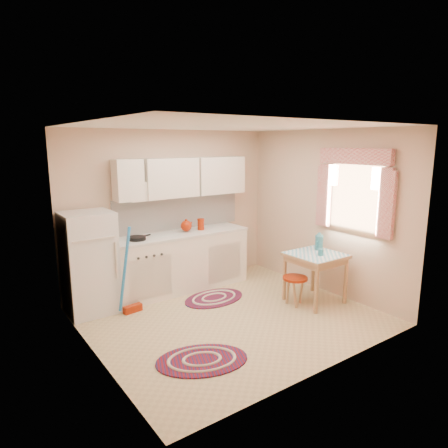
{
  "coord_description": "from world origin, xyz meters",
  "views": [
    {
      "loc": [
        -2.99,
        -4.04,
        2.3
      ],
      "look_at": [
        0.07,
        0.25,
        1.22
      ],
      "focal_mm": 32.0,
      "sensor_mm": 36.0,
      "label": 1
    }
  ],
  "objects_px": {
    "base_cabinets": "(179,263)",
    "stool": "(295,291)",
    "table": "(315,278)",
    "fridge": "(89,263)"
  },
  "relations": [
    {
      "from": "base_cabinets",
      "to": "stool",
      "type": "xyz_separation_m",
      "value": [
        1.04,
        -1.52,
        -0.23
      ]
    },
    {
      "from": "table",
      "to": "stool",
      "type": "xyz_separation_m",
      "value": [
        -0.33,
        0.07,
        -0.15
      ]
    },
    {
      "from": "table",
      "to": "stool",
      "type": "bearing_deg",
      "value": 168.56
    },
    {
      "from": "fridge",
      "to": "base_cabinets",
      "type": "xyz_separation_m",
      "value": [
        1.41,
        0.05,
        -0.26
      ]
    },
    {
      "from": "fridge",
      "to": "table",
      "type": "distance_m",
      "value": 3.2
    },
    {
      "from": "fridge",
      "to": "base_cabinets",
      "type": "height_order",
      "value": "fridge"
    },
    {
      "from": "stool",
      "to": "fridge",
      "type": "bearing_deg",
      "value": 149.03
    },
    {
      "from": "fridge",
      "to": "stool",
      "type": "xyz_separation_m",
      "value": [
        2.45,
        -1.47,
        -0.49
      ]
    },
    {
      "from": "base_cabinets",
      "to": "table",
      "type": "bearing_deg",
      "value": -49.17
    },
    {
      "from": "base_cabinets",
      "to": "stool",
      "type": "height_order",
      "value": "base_cabinets"
    }
  ]
}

